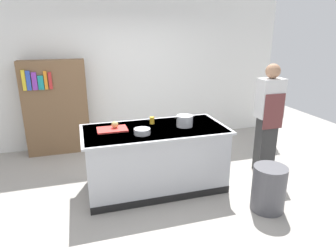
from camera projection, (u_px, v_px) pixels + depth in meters
ground_plane at (156, 187)px, 4.34m from camera, size 10.00×10.00×0.00m
back_wall at (128, 67)px, 5.79m from camera, size 6.40×0.12×3.00m
counter_island at (155, 158)px, 4.20m from camera, size 1.98×0.98×0.90m
cutting_board at (112, 129)px, 3.99m from camera, size 0.40×0.28×0.02m
onion at (115, 125)px, 4.01m from camera, size 0.09×0.09×0.09m
stock_pot at (185, 121)px, 4.14m from camera, size 0.29×0.23×0.16m
mixing_bowl at (142, 131)px, 3.83m from camera, size 0.21×0.21×0.08m
juice_cup at (152, 120)px, 4.26m from camera, size 0.07×0.07×0.10m
trash_bin at (269, 188)px, 3.71m from camera, size 0.42×0.42×0.59m
person_chef at (268, 116)px, 4.59m from camera, size 0.38×0.25×1.72m
bookshelf at (56, 108)px, 5.34m from camera, size 1.10×0.31×1.70m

